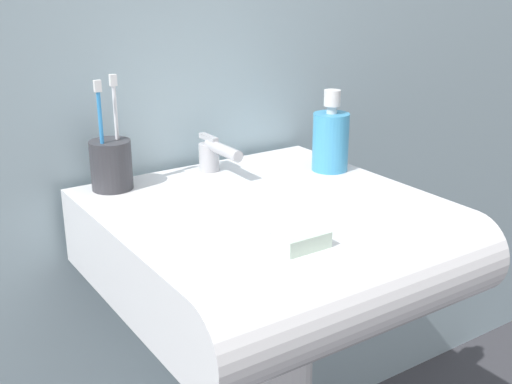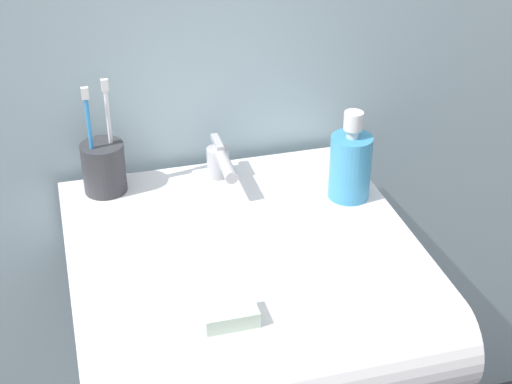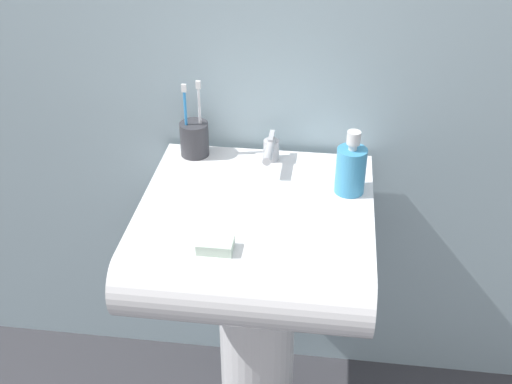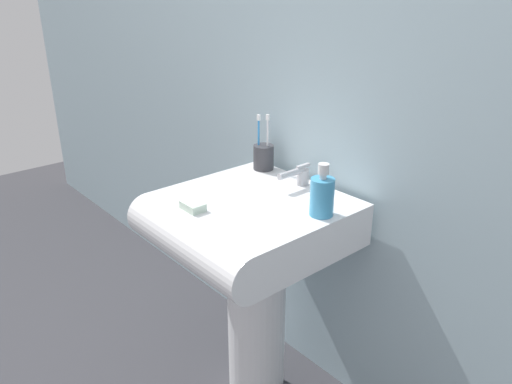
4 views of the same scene
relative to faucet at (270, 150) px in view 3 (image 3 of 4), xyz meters
The scene contains 6 objects.
sink_pedestal 0.53m from the faucet, 93.70° to the right, with size 0.20×0.20×0.64m, color white.
sink_basin 0.25m from the faucet, 92.83° to the right, with size 0.54×0.56×0.14m.
faucet is the anchor object (origin of this frame).
toothbrush_cup 0.20m from the faucet, behind, with size 0.07×0.07×0.20m.
soap_bottle 0.23m from the faucet, 28.48° to the right, with size 0.07×0.07×0.16m.
bar_soap 0.38m from the faucet, 101.26° to the right, with size 0.07×0.05×0.02m, color silver.
Camera 3 is at (0.15, -1.24, 1.61)m, focal length 45.00 mm.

